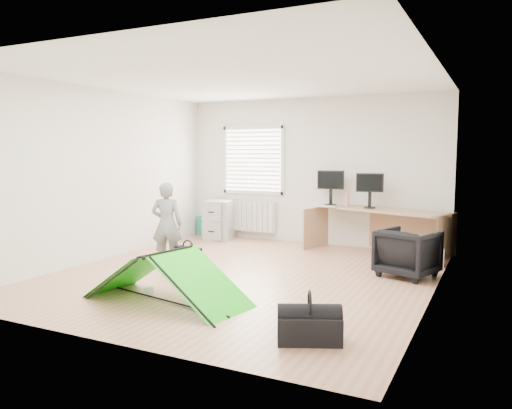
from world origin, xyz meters
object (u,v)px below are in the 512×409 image
at_px(monitor_right, 370,195).
at_px(office_chair, 408,253).
at_px(desk, 377,231).
at_px(thermos, 347,200).
at_px(kite, 166,277).
at_px(storage_crate, 425,256).
at_px(filing_cabinet, 220,220).
at_px(monitor_left, 331,193).
at_px(duffel_bag, 309,329).
at_px(laptop_bag, 188,258).
at_px(person, 167,224).

height_order(monitor_right, office_chair, monitor_right).
bearing_deg(desk, thermos, -170.90).
bearing_deg(kite, storage_crate, 64.93).
distance_m(filing_cabinet, monitor_left, 2.30).
relative_size(filing_cabinet, monitor_left, 1.61).
bearing_deg(monitor_right, filing_cabinet, 168.69).
distance_m(monitor_right, thermos, 0.44).
height_order(desk, monitor_left, monitor_left).
distance_m(monitor_right, kite, 4.16).
bearing_deg(monitor_left, duffel_bag, -78.15).
distance_m(kite, storage_crate, 4.05).
distance_m(laptop_bag, duffel_bag, 3.18).
relative_size(filing_cabinet, storage_crate, 1.52).
bearing_deg(monitor_left, office_chair, -48.02).
bearing_deg(duffel_bag, filing_cabinet, 104.30).
height_order(monitor_right, thermos, monitor_right).
relative_size(monitor_left, duffel_bag, 0.83).
xyz_separation_m(thermos, kite, (-0.97, -3.97, -0.59)).
height_order(desk, thermos, thermos).
xyz_separation_m(filing_cabinet, kite, (1.56, -3.89, -0.09)).
distance_m(desk, storage_crate, 1.08).
distance_m(filing_cabinet, kite, 4.19).
bearing_deg(filing_cabinet, office_chair, -33.95).
relative_size(office_chair, laptop_bag, 1.65).
distance_m(thermos, kite, 4.12).
height_order(monitor_left, duffel_bag, monitor_left).
bearing_deg(office_chair, monitor_right, -39.46).
bearing_deg(person, monitor_left, -146.71).
distance_m(filing_cabinet, duffel_bag, 5.53).
distance_m(thermos, storage_crate, 1.75).
bearing_deg(desk, monitor_right, -158.71).
relative_size(monitor_right, office_chair, 0.63).
bearing_deg(office_chair, desk, -43.84).
bearing_deg(monitor_right, thermos, 154.84).
distance_m(desk, monitor_right, 0.61).
bearing_deg(filing_cabinet, duffel_bag, -64.54).
bearing_deg(laptop_bag, duffel_bag, -26.40).
bearing_deg(storage_crate, laptop_bag, -149.55).
distance_m(office_chair, storage_crate, 0.86).
bearing_deg(filing_cabinet, person, -92.00).
xyz_separation_m(storage_crate, duffel_bag, (-0.51, -3.69, -0.02)).
relative_size(filing_cabinet, laptop_bag, 1.76).
xyz_separation_m(person, laptop_bag, (0.41, -0.05, -0.47)).
distance_m(person, storage_crate, 3.93).
height_order(monitor_left, kite, monitor_left).
distance_m(monitor_left, storage_crate, 2.07).
height_order(thermos, office_chair, thermos).
bearing_deg(monitor_left, storage_crate, -26.84).
height_order(person, duffel_bag, person).
relative_size(monitor_right, kite, 0.24).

